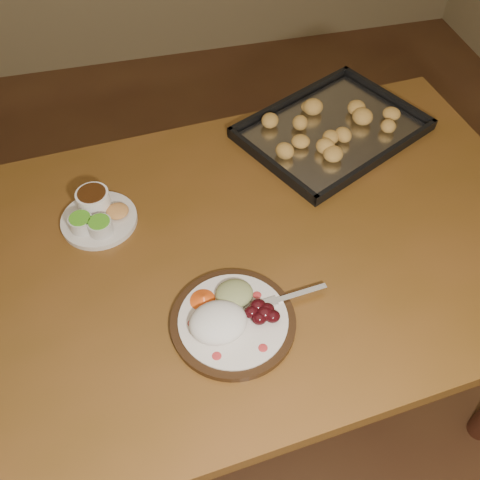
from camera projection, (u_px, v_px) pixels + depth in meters
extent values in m
plane|color=brown|center=(180.00, 385.00, 1.79)|extent=(4.00, 4.00, 0.00)
cube|color=brown|center=(236.00, 252.00, 1.22)|extent=(1.57, 1.02, 0.04)
cylinder|color=#462115|center=(386.00, 189.00, 1.88)|extent=(0.07, 0.07, 0.71)
cylinder|color=black|center=(233.00, 322.00, 1.07)|extent=(0.25, 0.25, 0.01)
cylinder|color=silver|center=(233.00, 320.00, 1.07)|extent=(0.22, 0.22, 0.01)
ellipsoid|color=#BA2C2E|center=(217.00, 356.00, 1.01)|extent=(0.02, 0.02, 0.00)
ellipsoid|color=#BA2C2E|center=(263.00, 348.00, 1.02)|extent=(0.02, 0.02, 0.00)
ellipsoid|color=#BA2C2E|center=(257.00, 295.00, 1.10)|extent=(0.02, 0.02, 0.00)
ellipsoid|color=#BA2C2E|center=(192.00, 323.00, 1.06)|extent=(0.02, 0.02, 0.00)
ellipsoid|color=white|center=(218.00, 322.00, 1.04)|extent=(0.13, 0.11, 0.05)
ellipsoid|color=#440910|center=(259.00, 318.00, 1.05)|extent=(0.03, 0.03, 0.02)
ellipsoid|color=#440910|center=(266.00, 310.00, 1.06)|extent=(0.03, 0.03, 0.02)
ellipsoid|color=#440910|center=(258.00, 306.00, 1.07)|extent=(0.03, 0.03, 0.02)
ellipsoid|color=#440910|center=(273.00, 316.00, 1.05)|extent=(0.03, 0.03, 0.02)
ellipsoid|color=#440910|center=(252.00, 312.00, 1.06)|extent=(0.03, 0.03, 0.02)
ellipsoid|color=#440910|center=(265.00, 314.00, 1.06)|extent=(0.03, 0.03, 0.02)
ellipsoid|color=tan|center=(234.00, 294.00, 1.09)|extent=(0.09, 0.08, 0.03)
cone|color=#F65516|center=(204.00, 299.00, 1.09)|extent=(0.08, 0.08, 0.02)
cube|color=white|center=(299.00, 294.00, 1.10)|extent=(0.12, 0.02, 0.00)
cube|color=white|center=(270.00, 302.00, 1.09)|extent=(0.03, 0.02, 0.00)
cylinder|color=white|center=(261.00, 309.00, 1.08)|extent=(0.03, 0.01, 0.00)
cylinder|color=white|center=(260.00, 306.00, 1.08)|extent=(0.03, 0.01, 0.00)
cylinder|color=white|center=(259.00, 304.00, 1.08)|extent=(0.03, 0.01, 0.00)
cylinder|color=white|center=(258.00, 302.00, 1.09)|extent=(0.03, 0.01, 0.00)
cylinder|color=silver|center=(99.00, 220.00, 1.25)|extent=(0.18, 0.18, 0.01)
cylinder|color=beige|center=(81.00, 223.00, 1.21)|extent=(0.06, 0.06, 0.03)
cylinder|color=#4FAA22|center=(80.00, 218.00, 1.20)|extent=(0.05, 0.05, 0.00)
cylinder|color=beige|center=(100.00, 227.00, 1.21)|extent=(0.06, 0.06, 0.03)
cylinder|color=#4FAA22|center=(99.00, 222.00, 1.19)|extent=(0.05, 0.05, 0.00)
cylinder|color=white|center=(94.00, 200.00, 1.25)|extent=(0.08, 0.08, 0.04)
cylinder|color=#371B0A|center=(92.00, 193.00, 1.23)|extent=(0.07, 0.07, 0.00)
ellipsoid|color=#E59D51|center=(117.00, 211.00, 1.25)|extent=(0.05, 0.05, 0.02)
cube|color=black|center=(332.00, 132.00, 1.46)|extent=(0.56, 0.50, 0.01)
cube|color=black|center=(291.00, 99.00, 1.52)|extent=(0.42, 0.21, 0.02)
cube|color=black|center=(379.00, 159.00, 1.36)|extent=(0.42, 0.21, 0.02)
cube|color=black|center=(387.00, 96.00, 1.54)|extent=(0.16, 0.31, 0.02)
cube|color=black|center=(271.00, 163.00, 1.35)|extent=(0.16, 0.31, 0.02)
cube|color=silver|center=(332.00, 130.00, 1.45)|extent=(0.52, 0.46, 0.00)
ellipsoid|color=#C38E44|center=(348.00, 116.00, 1.46)|extent=(0.05, 0.05, 0.04)
ellipsoid|color=#C38E44|center=(353.00, 103.00, 1.50)|extent=(0.07, 0.07, 0.04)
ellipsoid|color=#C38E44|center=(325.00, 103.00, 1.50)|extent=(0.07, 0.07, 0.04)
ellipsoid|color=#C38E44|center=(327.00, 110.00, 1.48)|extent=(0.06, 0.06, 0.04)
ellipsoid|color=#C38E44|center=(305.00, 112.00, 1.47)|extent=(0.06, 0.06, 0.04)
ellipsoid|color=#C38E44|center=(315.00, 124.00, 1.44)|extent=(0.07, 0.07, 0.04)
ellipsoid|color=#C38E44|center=(296.00, 135.00, 1.41)|extent=(0.07, 0.07, 0.04)
ellipsoid|color=#C38E44|center=(312.00, 136.00, 1.40)|extent=(0.05, 0.05, 0.04)
ellipsoid|color=#C38E44|center=(305.00, 149.00, 1.37)|extent=(0.07, 0.07, 0.04)
ellipsoid|color=#C38E44|center=(335.00, 147.00, 1.38)|extent=(0.07, 0.07, 0.04)
ellipsoid|color=#C38E44|center=(341.00, 134.00, 1.41)|extent=(0.06, 0.06, 0.04)
ellipsoid|color=#C38E44|center=(359.00, 133.00, 1.41)|extent=(0.06, 0.06, 0.04)
ellipsoid|color=#C38E44|center=(368.00, 132.00, 1.42)|extent=(0.07, 0.07, 0.04)
ellipsoid|color=#C38E44|center=(372.00, 110.00, 1.48)|extent=(0.07, 0.07, 0.04)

